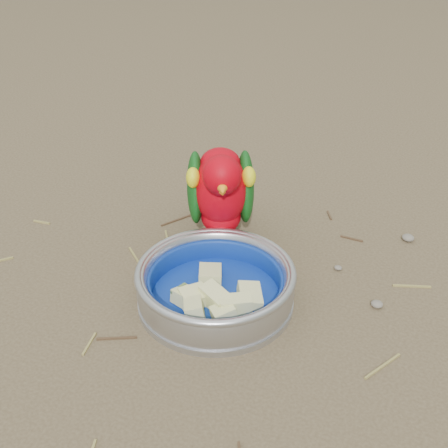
% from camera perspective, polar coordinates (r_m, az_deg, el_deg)
% --- Properties ---
extents(ground, '(60.00, 60.00, 0.00)m').
position_cam_1_polar(ground, '(0.89, -0.08, -9.62)').
color(ground, brown).
extents(food_bowl, '(0.23, 0.23, 0.02)m').
position_cam_1_polar(food_bowl, '(0.93, -0.77, -6.86)').
color(food_bowl, '#B2B2BA').
rests_on(food_bowl, ground).
extents(bowl_wall, '(0.23, 0.23, 0.04)m').
position_cam_1_polar(bowl_wall, '(0.91, -0.78, -5.39)').
color(bowl_wall, '#B2B2BA').
rests_on(bowl_wall, food_bowl).
extents(fruit_wedges, '(0.14, 0.14, 0.03)m').
position_cam_1_polar(fruit_wedges, '(0.92, -0.78, -5.74)').
color(fruit_wedges, beige).
rests_on(fruit_wedges, food_bowl).
extents(lory_parrot, '(0.20, 0.25, 0.19)m').
position_cam_1_polar(lory_parrot, '(1.01, -0.30, 2.39)').
color(lory_parrot, '#B0000D').
rests_on(lory_parrot, ground).
extents(ground_debris, '(0.90, 0.80, 0.01)m').
position_cam_1_polar(ground_debris, '(0.94, 4.17, -7.03)').
color(ground_debris, olive).
rests_on(ground_debris, ground).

